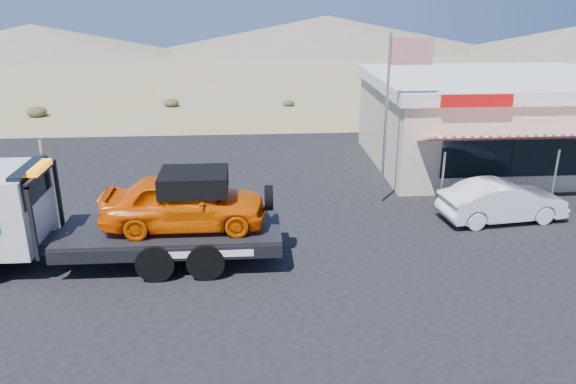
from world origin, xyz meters
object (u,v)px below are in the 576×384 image
object	(u,v)px
white_sedan	(502,201)
flagpole	(394,101)
jerky_store	(491,120)
tow_truck	(110,211)

from	to	relation	value
white_sedan	flagpole	size ratio (longest dim) A/B	0.69
jerky_store	flagpole	world-z (taller)	flagpole
white_sedan	jerky_store	bearing A→B (deg)	-25.68
tow_truck	white_sedan	size ratio (longest dim) A/B	2.13
white_sedan	jerky_store	distance (m)	6.95
tow_truck	flagpole	size ratio (longest dim) A/B	1.48
jerky_store	flagpole	size ratio (longest dim) A/B	1.73
white_sedan	flagpole	distance (m)	4.99
flagpole	tow_truck	bearing A→B (deg)	-154.66
white_sedan	flagpole	world-z (taller)	flagpole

